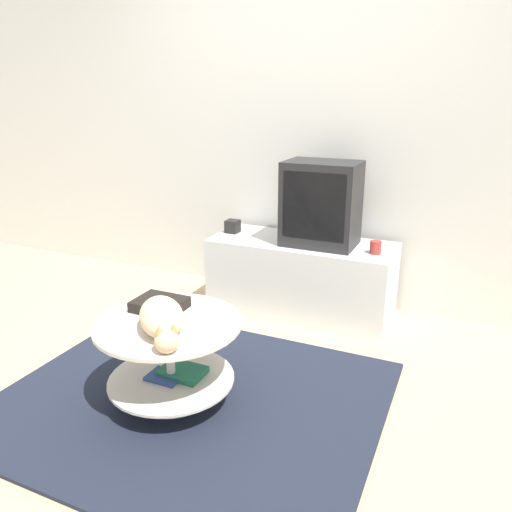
{
  "coord_description": "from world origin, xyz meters",
  "views": [
    {
      "loc": [
        1.2,
        -1.86,
        1.51
      ],
      "look_at": [
        0.11,
        0.55,
        0.63
      ],
      "focal_mm": 35.0,
      "sensor_mm": 36.0,
      "label": 1
    }
  ],
  "objects_px": {
    "speaker": "(233,226)",
    "cat": "(162,318)",
    "dvd_box": "(160,304)",
    "tv": "(321,204)"
  },
  "relations": [
    {
      "from": "speaker",
      "to": "cat",
      "type": "xyz_separation_m",
      "value": [
        0.37,
        -1.44,
        -0.04
      ]
    },
    {
      "from": "tv",
      "to": "dvd_box",
      "type": "xyz_separation_m",
      "value": [
        -0.46,
        -1.22,
        -0.31
      ]
    },
    {
      "from": "dvd_box",
      "to": "speaker",
      "type": "bearing_deg",
      "value": 99.78
    },
    {
      "from": "speaker",
      "to": "dvd_box",
      "type": "bearing_deg",
      "value": -80.22
    },
    {
      "from": "tv",
      "to": "dvd_box",
      "type": "height_order",
      "value": "tv"
    },
    {
      "from": "dvd_box",
      "to": "tv",
      "type": "bearing_deg",
      "value": 69.44
    },
    {
      "from": "tv",
      "to": "speaker",
      "type": "bearing_deg",
      "value": 178.15
    },
    {
      "from": "tv",
      "to": "cat",
      "type": "relative_size",
      "value": 1.19
    },
    {
      "from": "tv",
      "to": "cat",
      "type": "xyz_separation_m",
      "value": [
        -0.3,
        -1.42,
        -0.27
      ]
    },
    {
      "from": "speaker",
      "to": "cat",
      "type": "bearing_deg",
      "value": -75.6
    }
  ]
}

